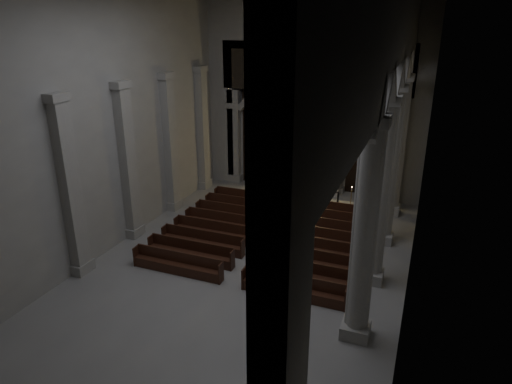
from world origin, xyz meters
TOP-DOWN VIEW (x-y plane):
  - room at (0.00, 0.00)m, footprint 24.00×24.10m
  - sanctuary_wall at (0.00, 11.54)m, footprint 14.00×0.77m
  - right_arcade at (5.50, 1.33)m, footprint 1.00×24.00m
  - left_pilasters at (-6.75, 3.50)m, footprint 0.60×13.00m
  - sanctuary_step at (0.00, 10.60)m, footprint 8.50×2.60m
  - altar at (1.16, 10.97)m, footprint 2.13×0.85m
  - altar_rail at (0.00, 9.35)m, footprint 4.86×0.09m
  - candle_stand_left at (-3.12, 9.65)m, footprint 0.21×0.21m
  - candle_stand_right at (3.23, 8.97)m, footprint 0.26×0.26m
  - pews at (-0.00, 3.22)m, footprint 9.79×8.90m
  - worshipper at (0.59, 6.33)m, footprint 0.43×0.29m

SIDE VIEW (x-z plane):
  - sanctuary_step at x=0.00m, z-range 0.00..0.15m
  - pews at x=0.00m, z-range -0.17..0.81m
  - candle_stand_left at x=-3.12m, z-range -0.29..0.98m
  - candle_stand_right at x=3.23m, z-range -0.35..1.19m
  - worshipper at x=0.59m, z-range 0.00..1.17m
  - altar_rail at x=0.00m, z-range 0.16..1.11m
  - altar at x=1.16m, z-range 0.15..1.23m
  - left_pilasters at x=-6.75m, z-range -0.10..7.92m
  - sanctuary_wall at x=0.00m, z-range 0.62..12.62m
  - room at x=0.00m, z-range 1.60..13.60m
  - right_arcade at x=5.50m, z-range 1.83..13.83m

